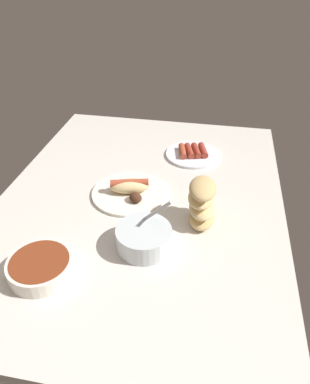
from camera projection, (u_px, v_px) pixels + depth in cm
name	position (u px, v px, depth cm)	size (l,w,h in cm)	color
ground_plane	(140.00, 203.00, 115.68)	(120.00, 90.00, 3.00)	silver
plate_hotdog_assembled	(130.00, 190.00, 116.01)	(24.71, 24.71, 5.61)	white
plate_sausages	(193.00, 153.00, 136.85)	(20.38, 20.38, 3.39)	white
bowl_coleslaw	(144.00, 237.00, 95.70)	(15.07, 15.07, 15.22)	silver
bowl_chili	(40.00, 266.00, 88.51)	(16.26, 16.26, 4.32)	white
bread_stack	(202.00, 203.00, 101.61)	(13.23, 8.71, 14.40)	tan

